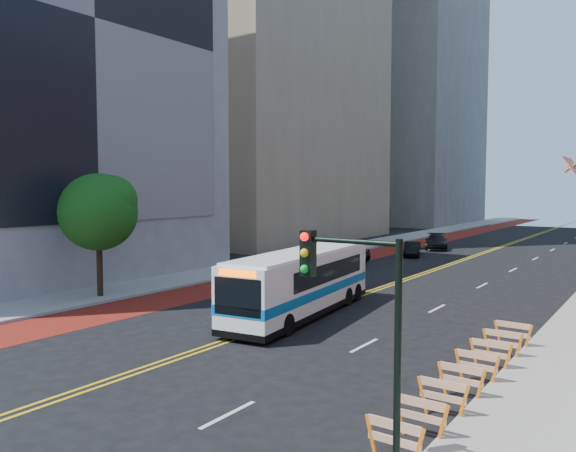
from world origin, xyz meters
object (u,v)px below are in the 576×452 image
at_px(street_tree, 100,209).
at_px(transit_bus, 302,282).
at_px(car_a, 346,255).
at_px(car_c, 436,242).
at_px(traffic_signal, 356,309).
at_px(car_b, 412,249).

bearing_deg(street_tree, transit_bus, 14.70).
xyz_separation_m(transit_bus, car_a, (-6.50, 16.11, -0.80)).
bearing_deg(transit_bus, car_c, 91.45).
bearing_deg(car_c, street_tree, -121.23).
xyz_separation_m(traffic_signal, car_c, (-14.10, 43.66, -2.99)).
height_order(car_b, car_c, car_c).
bearing_deg(street_tree, car_a, 76.05).
relative_size(traffic_signal, transit_bus, 0.45).
distance_m(traffic_signal, car_b, 39.67).
bearing_deg(car_c, car_a, -117.25).
relative_size(car_b, car_c, 0.76).
height_order(traffic_signal, car_a, traffic_signal).
distance_m(street_tree, car_c, 34.98).
distance_m(transit_bus, car_c, 31.52).
bearing_deg(car_a, street_tree, -96.03).
relative_size(traffic_signal, car_b, 1.31).
bearing_deg(car_c, traffic_signal, -92.45).
xyz_separation_m(transit_bus, car_c, (-4.68, 31.16, -0.87)).
distance_m(street_tree, car_b, 28.62).
height_order(transit_bus, car_b, transit_bus).
bearing_deg(transit_bus, street_tree, -172.39).
bearing_deg(street_tree, car_c, 79.12).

